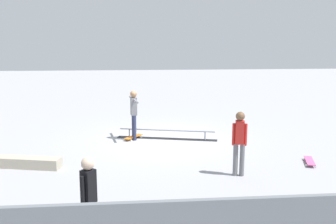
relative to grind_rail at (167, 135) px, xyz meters
The scene contains 8 objects.
ground_plane 0.25m from the grind_rail, 11.22° to the left, with size 60.00×60.00×0.00m, color #9E9EA3.
grind_rail is the anchor object (origin of this frame).
skate_ledge 4.59m from the grind_rail, 33.87° to the left, with size 1.73×0.38×0.27m, color #B2A893.
skater_main 1.34m from the grind_rail, ahead, with size 0.30×1.30×1.63m.
skateboard_main 1.10m from the grind_rail, ahead, with size 0.65×0.75×0.09m.
bystander_black_shirt 6.83m from the grind_rail, 74.81° to the left, with size 0.26×0.30×1.48m.
bystander_red_shirt 3.97m from the grind_rail, 111.41° to the left, with size 0.36×0.22×1.57m.
loose_skateboard_pink 4.60m from the grind_rail, 140.66° to the left, with size 0.43×0.82×0.09m.
Camera 1 is at (0.86, 12.10, 3.21)m, focal length 40.45 mm.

